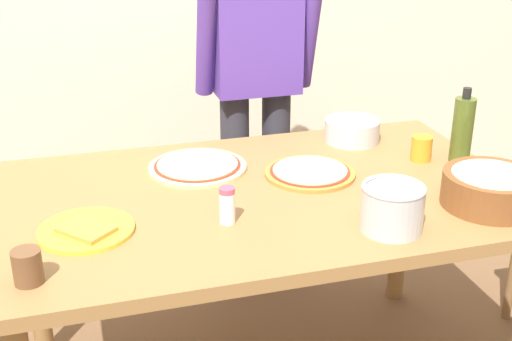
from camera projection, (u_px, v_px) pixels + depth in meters
The scene contains 12 objects.
dining_table at pixel (260, 218), 2.09m from camera, with size 1.60×0.96×0.76m.
person_cook at pixel (256, 70), 2.71m from camera, with size 0.49×0.25×1.62m.
pizza_raw_on_board at pixel (197, 166), 2.22m from camera, with size 0.33×0.33×0.02m.
pizza_cooked_on_tray at pixel (310, 172), 2.17m from camera, with size 0.29×0.29×0.02m.
plate_with_slice at pixel (86, 230), 1.81m from camera, with size 0.26×0.26×0.02m.
popcorn_bowl at pixel (491, 186), 1.95m from camera, with size 0.28×0.28×0.11m.
mixing_bowl_steel at pixel (352, 130), 2.45m from camera, with size 0.20×0.20×0.08m.
olive_oil_bottle at pixel (462, 129), 2.25m from camera, with size 0.07×0.07×0.26m.
steel_pot at pixel (392, 207), 1.81m from camera, with size 0.17×0.17×0.13m.
cup_orange at pixel (421, 148), 2.28m from camera, with size 0.07×0.07×0.09m, color orange.
cup_small_brown at pixel (27, 267), 1.57m from camera, with size 0.07×0.07×0.09m, color brown.
salt_shaker at pixel (227, 205), 1.85m from camera, with size 0.04×0.04×0.11m.
Camera 1 is at (-0.53, -1.79, 1.62)m, focal length 47.16 mm.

